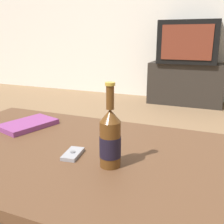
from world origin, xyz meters
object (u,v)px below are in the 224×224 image
(television, at_px, (189,42))
(cell_phone, at_px, (73,154))
(table_book, at_px, (28,124))
(tv_stand, at_px, (186,84))
(beer_bottle, at_px, (110,139))

(television, relative_size, cell_phone, 6.41)
(table_book, bearing_deg, cell_phone, -11.86)
(cell_phone, height_order, table_book, table_book)
(cell_phone, distance_m, table_book, 0.42)
(tv_stand, height_order, television, television)
(television, xyz_separation_m, beer_bottle, (0.09, -2.82, -0.26))
(television, bearing_deg, beer_bottle, -88.25)
(television, distance_m, table_book, 2.65)
(beer_bottle, distance_m, table_book, 0.58)
(tv_stand, distance_m, television, 0.54)
(tv_stand, relative_size, television, 1.32)
(cell_phone, xyz_separation_m, table_book, (-0.37, 0.20, 0.00))
(television, bearing_deg, tv_stand, 90.00)
(television, bearing_deg, cell_phone, -91.50)
(tv_stand, distance_m, beer_bottle, 2.83)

